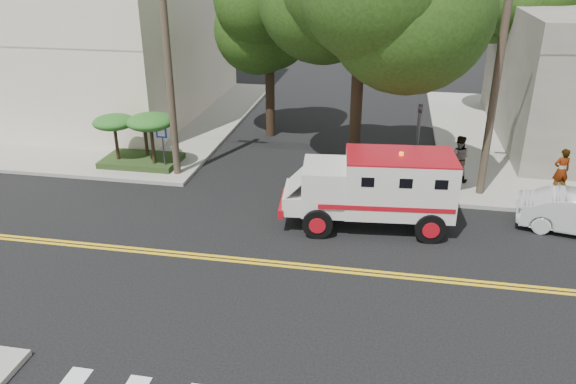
# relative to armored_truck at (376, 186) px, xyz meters

# --- Properties ---
(ground) EXTENTS (100.00, 100.00, 0.00)m
(ground) POSITION_rel_armored_truck_xyz_m (-2.49, -3.04, -1.45)
(ground) COLOR black
(ground) RESTS_ON ground
(sidewalk_nw) EXTENTS (17.00, 17.00, 0.15)m
(sidewalk_nw) POSITION_rel_armored_truck_xyz_m (-15.99, 10.46, -1.38)
(sidewalk_nw) COLOR gray
(sidewalk_nw) RESTS_ON ground
(building_left) EXTENTS (16.00, 14.00, 10.00)m
(building_left) POSITION_rel_armored_truck_xyz_m (-17.99, 11.96, 3.70)
(building_left) COLOR beige
(building_left) RESTS_ON sidewalk_nw
(utility_pole_left) EXTENTS (0.28, 0.28, 9.00)m
(utility_pole_left) POSITION_rel_armored_truck_xyz_m (-8.09, 2.96, 3.05)
(utility_pole_left) COLOR #382D23
(utility_pole_left) RESTS_ON ground
(utility_pole_right) EXTENTS (0.28, 0.28, 9.00)m
(utility_pole_right) POSITION_rel_armored_truck_xyz_m (3.81, 3.16, 3.05)
(utility_pole_right) COLOR #382D23
(utility_pole_right) RESTS_ON ground
(tree_left) EXTENTS (4.48, 4.20, 7.70)m
(tree_left) POSITION_rel_armored_truck_xyz_m (-5.17, 8.74, 4.28)
(tree_left) COLOR black
(tree_left) RESTS_ON ground
(tree_right) EXTENTS (4.80, 4.50, 8.20)m
(tree_right) POSITION_rel_armored_truck_xyz_m (6.36, 12.73, 4.64)
(tree_right) COLOR black
(tree_right) RESTS_ON ground
(traffic_signal) EXTENTS (0.15, 0.18, 3.60)m
(traffic_signal) POSITION_rel_armored_truck_xyz_m (1.31, 2.56, 0.77)
(traffic_signal) COLOR #3F3F42
(traffic_signal) RESTS_ON ground
(accessibility_sign) EXTENTS (0.45, 0.10, 2.02)m
(accessibility_sign) POSITION_rel_armored_truck_xyz_m (-8.69, 3.13, -0.09)
(accessibility_sign) COLOR #3F3F42
(accessibility_sign) RESTS_ON ground
(palm_planter) EXTENTS (3.52, 2.63, 2.36)m
(palm_planter) POSITION_rel_armored_truck_xyz_m (-9.92, 3.58, 0.19)
(palm_planter) COLOR #1E3314
(palm_planter) RESTS_ON sidewalk_nw
(armored_truck) EXTENTS (5.77, 2.70, 2.55)m
(armored_truck) POSITION_rel_armored_truck_xyz_m (0.00, 0.00, 0.00)
(armored_truck) COLOR silver
(armored_truck) RESTS_ON ground
(pedestrian_a) EXTENTS (0.70, 0.55, 1.71)m
(pedestrian_a) POSITION_rel_armored_truck_xyz_m (6.70, 3.79, -0.45)
(pedestrian_a) COLOR gray
(pedestrian_a) RESTS_ON sidewalk_ne
(pedestrian_b) EXTENTS (0.97, 0.80, 1.85)m
(pedestrian_b) POSITION_rel_armored_truck_xyz_m (3.01, 4.20, -0.38)
(pedestrian_b) COLOR gray
(pedestrian_b) RESTS_ON sidewalk_ne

